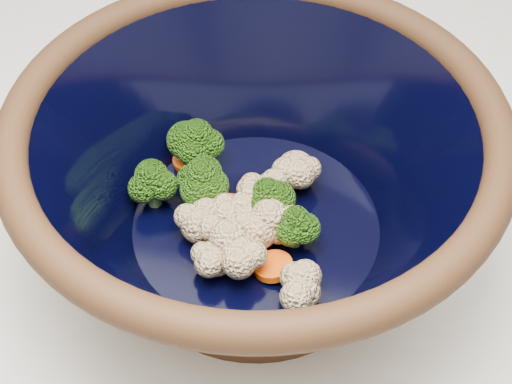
{
  "coord_description": "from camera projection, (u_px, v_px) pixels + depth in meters",
  "views": [
    {
      "loc": [
        0.1,
        -0.33,
        1.38
      ],
      "look_at": [
        0.01,
        0.02,
        0.97
      ],
      "focal_mm": 50.0,
      "sensor_mm": 36.0,
      "label": 1
    }
  ],
  "objects": [
    {
      "name": "mixing_bowl",
      "position": [
        256.0,
        179.0,
        0.53
      ],
      "size": [
        0.41,
        0.41,
        0.16
      ],
      "rotation": [
        0.0,
        0.0,
        -0.21
      ],
      "color": "black",
      "rests_on": "counter"
    },
    {
      "name": "vegetable_pile",
      "position": [
        239.0,
        202.0,
        0.56
      ],
      "size": [
        0.17,
        0.15,
        0.05
      ],
      "color": "#608442",
      "rests_on": "mixing_bowl"
    }
  ]
}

